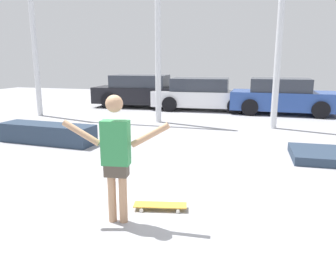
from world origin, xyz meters
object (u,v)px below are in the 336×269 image
skateboarder (116,152)px  parked_car_black (143,92)px  parked_car_white (203,95)px  grind_box (47,133)px  parked_car_blue (283,97)px  skateboard (160,205)px

skateboarder → parked_car_black: size_ratio=0.36×
parked_car_white → skateboarder: bearing=-89.6°
skateboarder → parked_car_white: bearing=86.0°
grind_box → parked_car_black: parked_car_black is taller
grind_box → parked_car_blue: 9.27m
parked_car_white → parked_car_blue: parked_car_blue is taller
parked_car_white → grind_box: bearing=-115.6°
skateboard → parked_car_blue: size_ratio=0.19×
parked_car_black → parked_car_blue: parked_car_black is taller
grind_box → skateboarder: bearing=-43.5°
skateboarder → grind_box: skateboarder is taller
skateboarder → parked_car_white: (-0.84, 10.57, -0.30)m
parked_car_black → parked_car_blue: size_ratio=1.12×
parked_car_black → grind_box: bearing=-93.5°
skateboard → skateboarder: bearing=-143.3°
parked_car_black → parked_car_white: size_ratio=1.04×
skateboarder → parked_car_white: 10.61m
skateboard → parked_car_black: 11.00m
skateboard → parked_car_blue: bearing=65.3°
skateboarder → parked_car_blue: (2.48, 10.41, -0.27)m
parked_car_black → skateboarder: bearing=-74.8°
skateboard → grind_box: grind_box is taller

